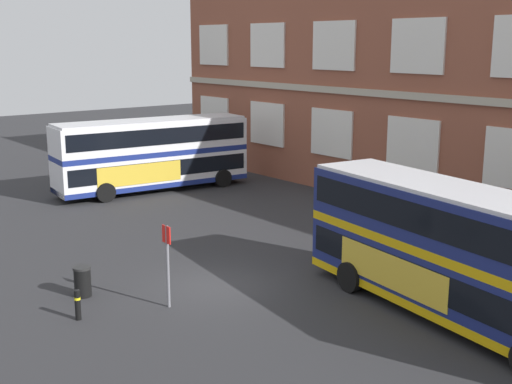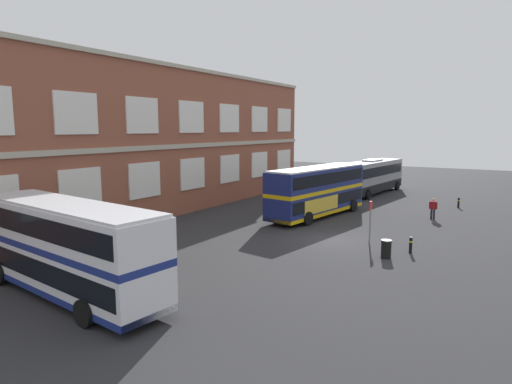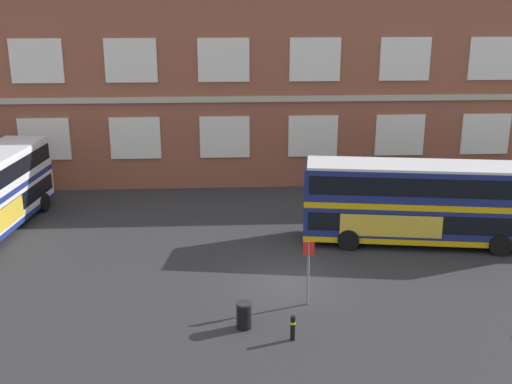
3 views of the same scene
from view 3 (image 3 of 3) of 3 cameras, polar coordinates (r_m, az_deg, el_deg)
name	(u,v)px [view 3 (image 3 of 3)]	position (r m, az deg, el deg)	size (l,w,h in m)	color
ground_plane	(283,262)	(29.37, 2.51, -6.36)	(120.00, 120.00, 0.00)	#2B2B2D
brick_terminal_building	(265,86)	(43.22, 0.81, 9.62)	(44.73, 8.19, 12.24)	brown
double_decker_middle	(416,202)	(31.79, 14.38, -0.88)	(11.26, 4.19, 4.07)	navy
bus_stand_flag	(308,267)	(24.92, 4.78, -6.81)	(0.44, 0.10, 2.70)	slate
station_litter_bin	(244,315)	(23.66, -1.11, -11.15)	(0.60, 0.60, 1.03)	black
safety_bollard_west	(293,328)	(22.95, 3.37, -12.22)	(0.19, 0.19, 0.95)	black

